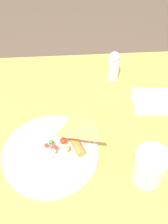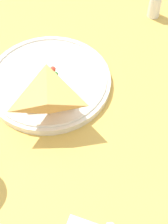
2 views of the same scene
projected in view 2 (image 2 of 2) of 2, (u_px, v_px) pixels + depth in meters
ground_plane at (79, 197)px, 1.41m from camera, size 6.00×6.00×0.00m
dining_table at (75, 96)px, 0.87m from camera, size 1.16×0.83×0.78m
plate_pizza at (49, 81)px, 0.73m from camera, size 0.27×0.27×0.05m
pepper_shaker at (156, 2)px, 0.85m from camera, size 0.03×0.03×0.08m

